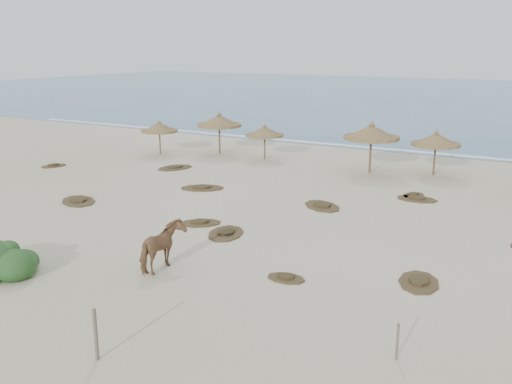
% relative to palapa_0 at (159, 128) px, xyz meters
% --- Properties ---
extents(ground, '(160.00, 160.00, 0.00)m').
position_rel_palapa_0_xyz_m(ground, '(12.18, -16.08, -1.89)').
color(ground, beige).
rests_on(ground, ground).
extents(ocean, '(200.00, 100.00, 0.01)m').
position_rel_palapa_0_xyz_m(ocean, '(12.18, 58.92, -1.89)').
color(ocean, '#2B6082').
rests_on(ocean, ground).
extents(foam_line, '(70.00, 0.60, 0.01)m').
position_rel_palapa_0_xyz_m(foam_line, '(12.18, 9.92, -1.89)').
color(foam_line, white).
rests_on(foam_line, ground).
extents(palapa_0, '(2.75, 2.75, 2.44)m').
position_rel_palapa_0_xyz_m(palapa_0, '(0.00, 0.00, 0.00)').
color(palapa_0, brown).
rests_on(palapa_0, ground).
extents(palapa_1, '(3.90, 3.90, 3.00)m').
position_rel_palapa_0_xyz_m(palapa_1, '(3.63, 2.25, 0.44)').
color(palapa_1, brown).
rests_on(palapa_1, ground).
extents(palapa_2, '(3.35, 3.35, 2.42)m').
position_rel_palapa_0_xyz_m(palapa_2, '(7.46, 2.01, -0.01)').
color(palapa_2, brown).
rests_on(palapa_2, ground).
extents(palapa_3, '(3.38, 3.38, 3.16)m').
position_rel_palapa_0_xyz_m(palapa_3, '(15.12, 1.43, 0.56)').
color(palapa_3, brown).
rests_on(palapa_3, ground).
extents(palapa_4, '(3.43, 3.43, 2.73)m').
position_rel_palapa_0_xyz_m(palapa_4, '(18.68, 2.69, 0.23)').
color(palapa_4, brown).
rests_on(palapa_4, ground).
extents(horse, '(1.08, 2.06, 1.67)m').
position_rel_palapa_0_xyz_m(horse, '(13.97, -17.22, -1.05)').
color(horse, '#916142').
rests_on(horse, ground).
extents(fence_post_near, '(0.13, 0.13, 1.37)m').
position_rel_palapa_0_xyz_m(fence_post_near, '(16.23, -22.64, -1.21)').
color(fence_post_near, '#6C6251').
rests_on(fence_post_near, ground).
extents(fence_post_far, '(0.08, 0.08, 0.97)m').
position_rel_palapa_0_xyz_m(fence_post_far, '(22.69, -18.95, -1.40)').
color(fence_post_far, '#6C6251').
rests_on(fence_post_far, ground).
extents(scrub_1, '(2.87, 2.62, 0.16)m').
position_rel_palapa_0_xyz_m(scrub_1, '(4.66, -12.26, -1.84)').
color(scrub_1, '#4F3C22').
rests_on(scrub_1, ground).
extents(scrub_2, '(2.18, 2.08, 0.16)m').
position_rel_palapa_0_xyz_m(scrub_2, '(12.04, -12.23, -1.84)').
color(scrub_2, '#4F3C22').
rests_on(scrub_2, ground).
extents(scrub_3, '(2.73, 2.63, 0.16)m').
position_rel_palapa_0_xyz_m(scrub_3, '(15.62, -7.09, -1.84)').
color(scrub_3, '#4F3C22').
rests_on(scrub_3, ground).
extents(scrub_4, '(1.77, 2.27, 0.16)m').
position_rel_palapa_0_xyz_m(scrub_4, '(22.00, -13.98, -1.84)').
color(scrub_4, '#4F3C22').
rests_on(scrub_4, ground).
extents(scrub_6, '(2.27, 2.76, 0.16)m').
position_rel_palapa_0_xyz_m(scrub_6, '(3.96, -3.47, -1.84)').
color(scrub_6, '#4F3C22').
rests_on(scrub_6, ground).
extents(scrub_7, '(2.09, 1.38, 0.16)m').
position_rel_palapa_0_xyz_m(scrub_7, '(19.27, -3.51, -1.84)').
color(scrub_7, '#4F3C22').
rests_on(scrub_7, ground).
extents(scrub_8, '(1.46, 1.88, 0.16)m').
position_rel_palapa_0_xyz_m(scrub_8, '(-3.22, -6.86, -1.84)').
color(scrub_8, '#4F3C22').
rests_on(scrub_8, ground).
extents(scrub_9, '(2.00, 2.50, 0.16)m').
position_rel_palapa_0_xyz_m(scrub_9, '(13.78, -12.88, -1.84)').
color(scrub_9, '#4F3C22').
rests_on(scrub_9, ground).
extents(scrub_10, '(1.26, 1.67, 0.16)m').
position_rel_palapa_0_xyz_m(scrub_10, '(18.94, -2.88, -1.84)').
color(scrub_10, '#4F3C22').
rests_on(scrub_10, ground).
extents(scrub_12, '(1.36, 0.91, 0.16)m').
position_rel_palapa_0_xyz_m(scrub_12, '(18.05, -15.83, -1.84)').
color(scrub_12, '#4F3C22').
rests_on(scrub_12, ground).
extents(scrub_13, '(2.81, 2.49, 0.16)m').
position_rel_palapa_0_xyz_m(scrub_13, '(8.49, -6.97, -1.84)').
color(scrub_13, '#4F3C22').
rests_on(scrub_13, ground).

